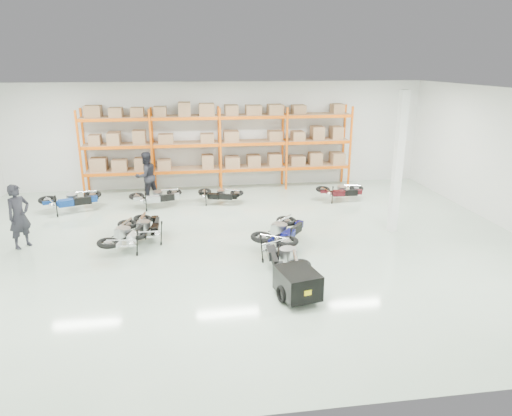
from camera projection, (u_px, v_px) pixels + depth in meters
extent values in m
plane|color=#ADC1AE|center=(235.00, 245.00, 13.79)|extent=(18.00, 18.00, 0.00)
plane|color=white|center=(233.00, 92.00, 12.41)|extent=(18.00, 18.00, 0.00)
plane|color=silver|center=(219.00, 135.00, 19.70)|extent=(18.00, 0.00, 18.00)
plane|color=silver|center=(282.00, 286.00, 6.51)|extent=(18.00, 0.00, 18.00)
cube|color=#E2580B|center=(80.00, 155.00, 18.15)|extent=(0.08, 0.08, 3.50)
cube|color=#E2580B|center=(85.00, 151.00, 19.00)|extent=(0.08, 0.08, 3.50)
cube|color=#E2580B|center=(152.00, 153.00, 18.53)|extent=(0.08, 0.08, 3.50)
cube|color=#E2580B|center=(153.00, 149.00, 19.38)|extent=(0.08, 0.08, 3.50)
cube|color=#E2580B|center=(221.00, 151.00, 18.91)|extent=(0.08, 0.08, 3.50)
cube|color=#E2580B|center=(219.00, 147.00, 19.76)|extent=(0.08, 0.08, 3.50)
cube|color=#E2580B|center=(287.00, 149.00, 19.28)|extent=(0.08, 0.08, 3.50)
cube|color=#E2580B|center=(283.00, 146.00, 20.13)|extent=(0.08, 0.08, 3.50)
cube|color=#E2580B|center=(350.00, 148.00, 19.66)|extent=(0.08, 0.08, 3.50)
cube|color=#E2580B|center=(344.00, 144.00, 20.51)|extent=(0.08, 0.08, 3.50)
cube|color=#E2580B|center=(118.00, 174.00, 18.60)|extent=(2.70, 0.08, 0.12)
cube|color=#E2580B|center=(121.00, 170.00, 19.45)|extent=(2.70, 0.08, 0.12)
cube|color=#A47855|center=(120.00, 170.00, 19.01)|extent=(2.68, 0.88, 0.02)
cube|color=#A47855|center=(119.00, 165.00, 18.94)|extent=(2.40, 0.70, 0.44)
cube|color=#E2580B|center=(187.00, 172.00, 18.98)|extent=(2.70, 0.08, 0.12)
cube|color=#E2580B|center=(187.00, 167.00, 19.83)|extent=(2.70, 0.08, 0.12)
cube|color=#A47855|center=(187.00, 168.00, 19.38)|extent=(2.68, 0.88, 0.02)
cube|color=#A47855|center=(187.00, 163.00, 19.31)|extent=(2.40, 0.70, 0.44)
cube|color=#E2580B|center=(254.00, 170.00, 19.36)|extent=(2.70, 0.08, 0.12)
cube|color=#E2580B|center=(251.00, 165.00, 20.21)|extent=(2.70, 0.08, 0.12)
cube|color=#A47855|center=(253.00, 166.00, 19.76)|extent=(2.68, 0.88, 0.02)
cube|color=#A47855|center=(253.00, 161.00, 19.69)|extent=(2.40, 0.70, 0.44)
cube|color=#E2580B|center=(318.00, 168.00, 19.73)|extent=(2.70, 0.08, 0.12)
cube|color=#E2580B|center=(313.00, 164.00, 20.58)|extent=(2.70, 0.08, 0.12)
cube|color=#A47855|center=(315.00, 164.00, 20.14)|extent=(2.68, 0.88, 0.02)
cube|color=#A47855|center=(315.00, 159.00, 20.07)|extent=(2.40, 0.70, 0.44)
cube|color=#E2580B|center=(116.00, 148.00, 18.27)|extent=(2.70, 0.08, 0.12)
cube|color=#E2580B|center=(119.00, 144.00, 19.11)|extent=(2.70, 0.08, 0.12)
cube|color=#A47855|center=(117.00, 144.00, 18.67)|extent=(2.68, 0.88, 0.02)
cube|color=#A47855|center=(117.00, 138.00, 18.60)|extent=(2.40, 0.70, 0.44)
cube|color=#E2580B|center=(186.00, 146.00, 18.64)|extent=(2.70, 0.08, 0.12)
cube|color=#E2580B|center=(186.00, 142.00, 19.49)|extent=(2.70, 0.08, 0.12)
cube|color=#A47855|center=(186.00, 142.00, 19.05)|extent=(2.68, 0.88, 0.02)
cube|color=#A47855|center=(186.00, 137.00, 18.97)|extent=(2.40, 0.70, 0.44)
cube|color=#E2580B|center=(254.00, 144.00, 19.02)|extent=(2.70, 0.08, 0.12)
cube|color=#E2580B|center=(251.00, 141.00, 19.87)|extent=(2.70, 0.08, 0.12)
cube|color=#A47855|center=(253.00, 141.00, 19.42)|extent=(2.68, 0.88, 0.02)
cube|color=#A47855|center=(252.00, 135.00, 19.35)|extent=(2.40, 0.70, 0.44)
cube|color=#E2580B|center=(319.00, 143.00, 19.40)|extent=(2.70, 0.08, 0.12)
cube|color=#E2580B|center=(314.00, 139.00, 20.24)|extent=(2.70, 0.08, 0.12)
cube|color=#A47855|center=(316.00, 139.00, 19.80)|extent=(2.68, 0.88, 0.02)
cube|color=#A47855|center=(317.00, 134.00, 19.73)|extent=(2.40, 0.70, 0.44)
cube|color=#E2580B|center=(113.00, 120.00, 17.93)|extent=(2.70, 0.08, 0.12)
cube|color=#E2580B|center=(116.00, 117.00, 18.78)|extent=(2.70, 0.08, 0.12)
cube|color=#A47855|center=(115.00, 117.00, 18.33)|extent=(2.68, 0.88, 0.02)
cube|color=#A47855|center=(114.00, 111.00, 18.26)|extent=(2.40, 0.70, 0.44)
cube|color=#E2580B|center=(185.00, 119.00, 18.30)|extent=(2.70, 0.08, 0.12)
cube|color=#E2580B|center=(185.00, 116.00, 19.15)|extent=(2.70, 0.08, 0.12)
cube|color=#A47855|center=(185.00, 116.00, 18.71)|extent=(2.68, 0.88, 0.02)
cube|color=#A47855|center=(185.00, 110.00, 18.64)|extent=(2.40, 0.70, 0.44)
cube|color=#E2580B|center=(254.00, 118.00, 18.68)|extent=(2.70, 0.08, 0.12)
cube|color=#E2580B|center=(251.00, 115.00, 19.53)|extent=(2.70, 0.08, 0.12)
cube|color=#A47855|center=(252.00, 115.00, 19.08)|extent=(2.68, 0.88, 0.02)
cube|color=#A47855|center=(252.00, 109.00, 19.01)|extent=(2.40, 0.70, 0.44)
cube|color=#E2580B|center=(320.00, 117.00, 19.06)|extent=(2.70, 0.08, 0.12)
cube|color=#E2580B|center=(315.00, 114.00, 19.91)|extent=(2.70, 0.08, 0.12)
cube|color=#A47855|center=(317.00, 114.00, 19.46)|extent=(2.68, 0.88, 0.02)
cube|color=#A47855|center=(318.00, 108.00, 19.39)|extent=(2.40, 0.70, 0.44)
cube|color=white|center=(398.00, 164.00, 14.27)|extent=(0.25, 0.25, 4.50)
cube|color=black|center=(298.00, 283.00, 10.52)|extent=(1.02, 1.19, 0.60)
cube|color=yellow|center=(303.00, 294.00, 10.03)|extent=(0.17, 0.06, 0.12)
torus|color=black|center=(280.00, 292.00, 10.53)|extent=(0.09, 0.41, 0.41)
torus|color=black|center=(315.00, 290.00, 10.64)|extent=(0.09, 0.41, 0.41)
cylinder|color=black|center=(291.00, 267.00, 11.17)|extent=(0.26, 0.97, 0.04)
imported|color=black|center=(19.00, 216.00, 13.38)|extent=(0.80, 0.84, 1.93)
imported|color=black|center=(146.00, 176.00, 18.03)|extent=(1.20, 1.15, 1.94)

